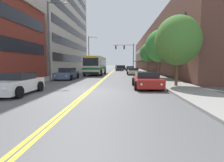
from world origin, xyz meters
TOP-DOWN VIEW (x-y plane):
  - ground_plane at (0.00, 37.00)m, footprint 240.00×240.00m
  - sidewalk_left at (-6.93, 37.00)m, footprint 2.87×106.00m
  - sidewalk_right at (6.93, 37.00)m, footprint 2.87×106.00m
  - centre_line at (0.00, 37.00)m, footprint 0.34×106.00m
  - office_tower_left at (-14.60, 28.11)m, footprint 12.08×28.05m
  - storefront_row_right at (12.60, 37.00)m, footprint 9.10×68.00m
  - city_bus at (-2.28, 18.90)m, footprint 2.90×10.65m
  - car_slate_blue_parked_left_near at (-4.44, 9.24)m, footprint 2.10×4.78m
  - car_dark_grey_parked_left_mid at (-4.40, 28.46)m, footprint 2.02×4.36m
  - car_white_parked_left_far at (-4.29, -1.33)m, footprint 1.98×4.17m
  - car_red_parked_right_foreground at (4.29, 2.26)m, footprint 2.17×4.66m
  - car_champagne_parked_right_mid at (4.26, 18.64)m, footprint 2.19×4.64m
  - car_navy_parked_right_far at (4.38, 30.41)m, footprint 2.01×4.25m
  - car_silver_parked_right_end at (4.31, 36.91)m, footprint 2.11×4.37m
  - car_charcoal_moving_lead at (1.63, 35.73)m, footprint 2.07×4.41m
  - car_beige_moving_second at (0.60, 58.18)m, footprint 2.11×4.91m
  - car_black_moving_third at (2.40, 42.75)m, footprint 2.17×4.16m
  - traffic_signal_mast at (3.46, 33.56)m, footprint 5.39×0.38m
  - street_lamp_left_near at (-5.03, 6.20)m, footprint 2.08×0.28m
  - street_lamp_left_far at (-5.03, 28.06)m, footprint 2.05×0.28m
  - street_tree_right_near at (6.72, 2.58)m, footprint 3.57×3.57m
  - street_tree_right_mid at (7.14, 11.04)m, footprint 3.75×3.75m
  - street_tree_right_far at (7.51, 23.85)m, footprint 3.31×3.31m
  - fire_hydrant at (5.95, 6.25)m, footprint 0.32×0.24m

SIDE VIEW (x-z plane):
  - ground_plane at x=0.00m, z-range 0.00..0.00m
  - centre_line at x=0.00m, z-range 0.00..0.01m
  - sidewalk_left at x=-6.93m, z-range 0.00..0.14m
  - sidewalk_right at x=6.93m, z-range 0.00..0.14m
  - car_champagne_parked_right_mid at x=4.26m, z-range -0.02..1.14m
  - car_silver_parked_right_end at x=4.31m, z-range -0.04..1.18m
  - car_beige_moving_second at x=0.60m, z-range -0.03..1.22m
  - car_red_parked_right_foreground at x=4.29m, z-range -0.03..1.22m
  - fire_hydrant at x=5.95m, z-range 0.13..1.06m
  - car_dark_grey_parked_left_mid at x=-4.40m, z-range -0.03..1.24m
  - car_navy_parked_right_far at x=4.38m, z-range -0.04..1.28m
  - car_charcoal_moving_lead at x=1.63m, z-range -0.05..1.30m
  - car_black_moving_third at x=2.40m, z-range -0.06..1.33m
  - car_white_parked_left_far at x=-4.29m, z-range -0.03..1.33m
  - car_slate_blue_parked_left_near at x=-4.44m, z-range -0.05..1.36m
  - city_bus at x=-2.28m, z-range 0.20..3.27m
  - street_tree_right_near at x=6.72m, z-range 0.96..6.54m
  - street_tree_right_far at x=7.51m, z-range 1.20..6.98m
  - street_tree_right_mid at x=7.14m, z-range 1.11..7.19m
  - street_lamp_left_far at x=-5.03m, z-range 0.72..8.76m
  - street_lamp_left_near at x=-5.03m, z-range 0.73..8.99m
  - traffic_signal_mast at x=3.46m, z-range 1.44..8.42m
  - storefront_row_right at x=12.60m, z-range 0.00..10.22m
  - office_tower_left at x=-14.60m, z-range 0.00..27.22m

